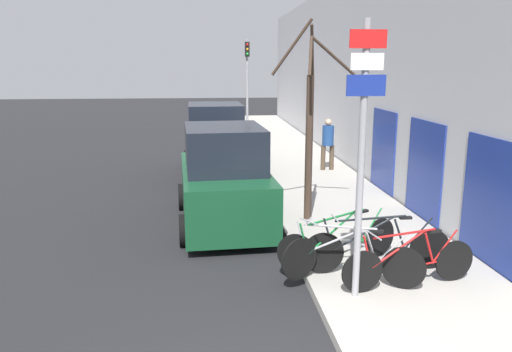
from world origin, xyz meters
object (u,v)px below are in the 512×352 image
at_px(pedestrian_near, 328,141).
at_px(traffic_light, 247,76).
at_px(signpost, 362,150).
at_px(parked_car_1, 216,144).
at_px(street_tree, 309,130).
at_px(bicycle_1, 348,257).
at_px(bicycle_2, 377,248).
at_px(bicycle_0, 410,263).
at_px(parked_car_0, 224,181).
at_px(bicycle_3, 342,244).

xyz_separation_m(pedestrian_near, traffic_light, (-2.08, 6.80, 1.91)).
relative_size(signpost, parked_car_1, 0.95).
bearing_deg(pedestrian_near, street_tree, -110.07).
relative_size(bicycle_1, pedestrian_near, 1.28).
height_order(bicycle_2, parked_car_1, parked_car_1).
height_order(bicycle_0, bicycle_2, bicycle_2).
bearing_deg(traffic_light, parked_car_1, -103.04).
bearing_deg(traffic_light, parked_car_0, -97.18).
distance_m(bicycle_3, traffic_light, 15.01).
distance_m(bicycle_3, parked_car_0, 3.59).
bearing_deg(parked_car_1, bicycle_3, -77.85).
bearing_deg(bicycle_2, traffic_light, 3.11).
height_order(signpost, bicycle_0, signpost).
relative_size(bicycle_2, bicycle_3, 1.12).
height_order(signpost, traffic_light, traffic_light).
height_order(bicycle_1, bicycle_2, bicycle_2).
bearing_deg(parked_car_1, parked_car_0, -90.70).
relative_size(parked_car_1, traffic_light, 0.94).
relative_size(pedestrian_near, street_tree, 0.39).
bearing_deg(bicycle_2, bicycle_3, 67.01).
distance_m(signpost, bicycle_2, 2.09).
bearing_deg(traffic_light, pedestrian_near, -72.96).
xyz_separation_m(bicycle_1, street_tree, (0.02, 3.33, 1.60)).
distance_m(bicycle_0, bicycle_1, 0.94).
distance_m(parked_car_0, pedestrian_near, 6.12).
relative_size(bicycle_2, parked_car_0, 0.59).
bearing_deg(bicycle_2, pedestrian_near, -8.40).
distance_m(signpost, pedestrian_near, 9.32).
relative_size(bicycle_2, parked_car_1, 0.60).
distance_m(signpost, traffic_light, 15.89).
height_order(bicycle_0, bicycle_1, bicycle_1).
bearing_deg(signpost, pedestrian_near, 79.04).
relative_size(signpost, bicycle_2, 1.57).
bearing_deg(signpost, parked_car_0, 113.84).
relative_size(signpost, bicycle_0, 1.77).
distance_m(signpost, bicycle_3, 2.10).
xyz_separation_m(signpost, parked_car_1, (-1.90, 9.07, -1.31)).
bearing_deg(parked_car_0, traffic_light, 79.52).
height_order(bicycle_1, traffic_light, traffic_light).
height_order(bicycle_2, traffic_light, traffic_light).
relative_size(bicycle_0, street_tree, 0.52).
bearing_deg(parked_car_1, street_tree, -71.22).
bearing_deg(pedestrian_near, signpost, -102.89).
bearing_deg(signpost, bicycle_0, 13.77).
relative_size(bicycle_1, parked_car_1, 0.51).
height_order(bicycle_1, bicycle_3, bicycle_3).
relative_size(parked_car_1, pedestrian_near, 2.52).
relative_size(signpost, bicycle_1, 1.86).
relative_size(bicycle_0, pedestrian_near, 1.34).
relative_size(bicycle_3, parked_car_1, 0.54).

